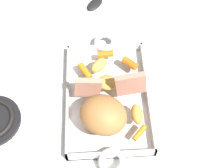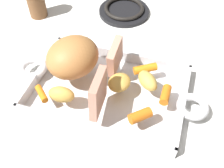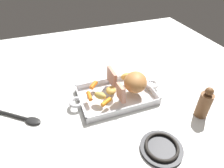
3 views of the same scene
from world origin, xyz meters
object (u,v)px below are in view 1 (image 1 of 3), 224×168
roast_slice_thick (131,85)px  baby_carrot_southwest (140,133)px  roasting_dish (108,98)px  potato_whole (108,82)px  pork_roast (103,115)px  potato_golden_small (99,65)px  baby_carrot_long (107,54)px  potato_golden_large (137,114)px  baby_carrot_northwest (85,71)px  roast_slice_thin (88,87)px  baby_carrot_short (130,63)px

roast_slice_thick → baby_carrot_southwest: 0.13m
roasting_dish → potato_whole: potato_whole is taller
baby_carrot_southwest → potato_whole: bearing=-154.6°
baby_carrot_southwest → roast_slice_thick: bearing=-174.1°
pork_roast → potato_golden_small: (-0.18, -0.01, -0.03)m
baby_carrot_long → potato_golden_large: (0.21, 0.07, 0.01)m
roasting_dish → potato_whole: 0.05m
roasting_dish → baby_carrot_northwest: 0.10m
roast_slice_thin → baby_carrot_long: (-0.13, 0.06, -0.03)m
baby_carrot_short → potato_whole: bearing=-46.0°
baby_carrot_southwest → baby_carrot_short: 0.22m
pork_roast → roast_slice_thick: same height
potato_golden_small → roasting_dish: bearing=13.9°
baby_carrot_long → potato_golden_large: size_ratio=0.84×
baby_carrot_long → baby_carrot_short: baby_carrot_short is taller
roasting_dish → potato_golden_small: (-0.09, -0.02, 0.04)m
baby_carrot_short → baby_carrot_northwest: size_ratio=0.86×
pork_roast → roast_slice_thin: (-0.09, -0.04, -0.01)m
roast_slice_thin → baby_carrot_short: 0.16m
roast_slice_thick → baby_carrot_short: 0.10m
roasting_dish → baby_carrot_southwest: size_ratio=9.69×
baby_carrot_northwest → potato_whole: 0.08m
roast_slice_thin → baby_carrot_northwest: (-0.07, -0.01, -0.03)m
roast_slice_thin → baby_carrot_southwest: size_ratio=1.52×
roast_slice_thick → baby_carrot_northwest: roast_slice_thick is taller
roast_slice_thick → potato_whole: (-0.03, -0.06, -0.03)m
baby_carrot_long → roast_slice_thin: bearing=-23.8°
baby_carrot_southwest → potato_golden_small: bearing=-155.6°
roast_slice_thick → baby_carrot_long: 0.15m
potato_golden_large → roasting_dish: bearing=-137.6°
pork_roast → potato_golden_small: size_ratio=2.14×
potato_golden_large → potato_whole: 0.13m
baby_carrot_long → baby_carrot_northwest: 0.09m
roast_slice_thick → baby_carrot_long: roast_slice_thick is taller
roasting_dish → baby_carrot_long: (-0.13, 0.00, 0.04)m
potato_golden_large → roast_slice_thin: bearing=-122.3°
roasting_dish → roast_slice_thin: (-0.00, -0.05, 0.06)m
potato_golden_small → roast_slice_thin: bearing=-21.1°
roast_slice_thin → potato_golden_small: size_ratio=1.22×
baby_carrot_northwest → potato_golden_large: (0.15, 0.14, 0.01)m
potato_golden_small → potato_whole: bearing=21.9°
roasting_dish → potato_golden_large: bearing=42.4°
roast_slice_thin → potato_golden_large: size_ratio=1.24×
roast_slice_thin → potato_golden_large: 0.15m
potato_whole → baby_carrot_short: bearing=134.0°
potato_golden_small → baby_carrot_northwest: bearing=-70.8°
pork_roast → roasting_dish: bearing=169.8°
pork_roast → potato_golden_large: (-0.01, 0.09, -0.03)m
baby_carrot_southwest → potato_golden_large: size_ratio=0.82×
baby_carrot_short → potato_golden_small: size_ratio=0.81×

